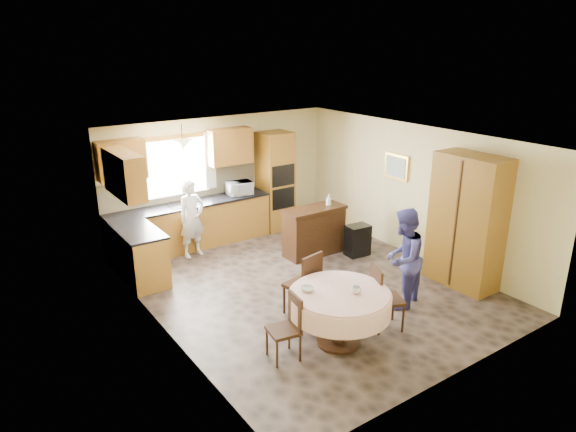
# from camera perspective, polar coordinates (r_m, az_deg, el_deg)

# --- Properties ---
(floor) EXTENTS (5.00, 6.00, 0.01)m
(floor) POSITION_cam_1_polar(r_m,az_deg,el_deg) (8.77, 2.08, -7.74)
(floor) COLOR brown
(floor) RESTS_ON ground
(ceiling) EXTENTS (5.00, 6.00, 0.01)m
(ceiling) POSITION_cam_1_polar(r_m,az_deg,el_deg) (7.96, 2.29, 8.55)
(ceiling) COLOR white
(ceiling) RESTS_ON wall_back
(wall_back) EXTENTS (5.00, 0.02, 2.50)m
(wall_back) POSITION_cam_1_polar(r_m,az_deg,el_deg) (10.73, -7.51, 4.28)
(wall_back) COLOR beige
(wall_back) RESTS_ON floor
(wall_front) EXTENTS (5.00, 0.02, 2.50)m
(wall_front) POSITION_cam_1_polar(r_m,az_deg,el_deg) (6.33, 18.83, -7.25)
(wall_front) COLOR beige
(wall_front) RESTS_ON floor
(wall_left) EXTENTS (0.02, 6.00, 2.50)m
(wall_left) POSITION_cam_1_polar(r_m,az_deg,el_deg) (7.15, -14.09, -3.70)
(wall_left) COLOR beige
(wall_left) RESTS_ON floor
(wall_right) EXTENTS (0.02, 6.00, 2.50)m
(wall_right) POSITION_cam_1_polar(r_m,az_deg,el_deg) (9.92, 13.82, 2.68)
(wall_right) COLOR beige
(wall_right) RESTS_ON floor
(window) EXTENTS (1.40, 0.03, 1.10)m
(window) POSITION_cam_1_polar(r_m,az_deg,el_deg) (10.22, -12.53, 5.29)
(window) COLOR white
(window) RESTS_ON wall_back
(curtain_left) EXTENTS (0.22, 0.02, 1.15)m
(curtain_left) POSITION_cam_1_polar(r_m,az_deg,el_deg) (9.91, -16.43, 4.84)
(curtain_left) COLOR white
(curtain_left) RESTS_ON wall_back
(curtain_right) EXTENTS (0.22, 0.02, 1.15)m
(curtain_right) POSITION_cam_1_polar(r_m,az_deg,el_deg) (10.46, -8.64, 6.12)
(curtain_right) COLOR white
(curtain_right) RESTS_ON wall_back
(base_cab_back) EXTENTS (3.30, 0.60, 0.88)m
(base_cab_back) POSITION_cam_1_polar(r_m,az_deg,el_deg) (10.36, -10.71, -1.12)
(base_cab_back) COLOR #BB7F32
(base_cab_back) RESTS_ON floor
(counter_back) EXTENTS (3.30, 0.64, 0.04)m
(counter_back) POSITION_cam_1_polar(r_m,az_deg,el_deg) (10.21, -10.86, 1.31)
(counter_back) COLOR black
(counter_back) RESTS_ON base_cab_back
(base_cab_left) EXTENTS (0.60, 1.20, 0.88)m
(base_cab_left) POSITION_cam_1_polar(r_m,az_deg,el_deg) (9.13, -16.07, -4.35)
(base_cab_left) COLOR #BB7F32
(base_cab_left) RESTS_ON floor
(counter_left) EXTENTS (0.64, 1.20, 0.04)m
(counter_left) POSITION_cam_1_polar(r_m,az_deg,el_deg) (8.96, -16.33, -1.65)
(counter_left) COLOR black
(counter_left) RESTS_ON base_cab_left
(backsplash) EXTENTS (3.30, 0.02, 0.55)m
(backsplash) POSITION_cam_1_polar(r_m,az_deg,el_deg) (10.39, -11.62, 3.17)
(backsplash) COLOR tan
(backsplash) RESTS_ON wall_back
(wall_cab_left) EXTENTS (0.85, 0.33, 0.72)m
(wall_cab_left) POSITION_cam_1_polar(r_m,az_deg,el_deg) (9.68, -18.07, 5.94)
(wall_cab_left) COLOR #A96B2A
(wall_cab_left) RESTS_ON wall_back
(wall_cab_right) EXTENTS (0.90, 0.33, 0.72)m
(wall_cab_right) POSITION_cam_1_polar(r_m,az_deg,el_deg) (10.50, -6.51, 7.71)
(wall_cab_right) COLOR #A96B2A
(wall_cab_right) RESTS_ON wall_back
(wall_cab_side) EXTENTS (0.33, 1.20, 0.72)m
(wall_cab_side) POSITION_cam_1_polar(r_m,az_deg,el_deg) (8.63, -17.79, 4.47)
(wall_cab_side) COLOR #A96B2A
(wall_cab_side) RESTS_ON wall_left
(oven_tower) EXTENTS (0.66, 0.62, 2.12)m
(oven_tower) POSITION_cam_1_polar(r_m,az_deg,el_deg) (11.07, -1.43, 3.89)
(oven_tower) COLOR #BB7F32
(oven_tower) RESTS_ON floor
(oven_upper) EXTENTS (0.56, 0.01, 0.45)m
(oven_upper) POSITION_cam_1_polar(r_m,az_deg,el_deg) (10.77, -0.51, 4.51)
(oven_upper) COLOR black
(oven_upper) RESTS_ON oven_tower
(oven_lower) EXTENTS (0.56, 0.01, 0.45)m
(oven_lower) POSITION_cam_1_polar(r_m,az_deg,el_deg) (10.91, -0.51, 1.97)
(oven_lower) COLOR black
(oven_lower) RESTS_ON oven_tower
(pendant) EXTENTS (0.36, 0.36, 0.18)m
(pendant) POSITION_cam_1_polar(r_m,az_deg,el_deg) (9.68, -11.63, 7.75)
(pendant) COLOR beige
(pendant) RESTS_ON ceiling
(sideboard) EXTENTS (1.23, 0.51, 0.88)m
(sideboard) POSITION_cam_1_polar(r_m,az_deg,el_deg) (9.85, 2.91, -1.85)
(sideboard) COLOR #3C2210
(sideboard) RESTS_ON floor
(space_heater) EXTENTS (0.46, 0.34, 0.60)m
(space_heater) POSITION_cam_1_polar(r_m,az_deg,el_deg) (9.94, 7.73, -2.69)
(space_heater) COLOR black
(space_heater) RESTS_ON floor
(cupboard) EXTENTS (0.58, 1.17, 2.23)m
(cupboard) POSITION_cam_1_polar(r_m,az_deg,el_deg) (8.92, 19.25, -0.59)
(cupboard) COLOR #BB7F32
(cupboard) RESTS_ON floor
(dining_table) EXTENTS (1.37, 1.37, 0.78)m
(dining_table) POSITION_cam_1_polar(r_m,az_deg,el_deg) (6.98, 5.77, -9.61)
(dining_table) COLOR #3C2210
(dining_table) RESTS_ON floor
(chair_left) EXTENTS (0.44, 0.44, 0.88)m
(chair_left) POSITION_cam_1_polar(r_m,az_deg,el_deg) (6.73, 0.05, -11.91)
(chair_left) COLOR #3C2210
(chair_left) RESTS_ON floor
(chair_back) EXTENTS (0.52, 0.52, 1.02)m
(chair_back) POSITION_cam_1_polar(r_m,az_deg,el_deg) (7.64, 2.03, -7.26)
(chair_back) COLOR #3C2210
(chair_back) RESTS_ON floor
(chair_right) EXTENTS (0.54, 0.54, 0.96)m
(chair_right) POSITION_cam_1_polar(r_m,az_deg,el_deg) (7.45, 10.47, -8.61)
(chair_right) COLOR #3C2210
(chair_right) RESTS_ON floor
(framed_picture) EXTENTS (0.06, 0.59, 0.49)m
(framed_picture) POSITION_cam_1_polar(r_m,az_deg,el_deg) (10.09, 11.96, 5.37)
(framed_picture) COLOR gold
(framed_picture) RESTS_ON wall_right
(microwave) EXTENTS (0.53, 0.40, 0.27)m
(microwave) POSITION_cam_1_polar(r_m,az_deg,el_deg) (10.59, -5.41, 3.09)
(microwave) COLOR silver
(microwave) RESTS_ON counter_back
(person_sink) EXTENTS (0.60, 0.45, 1.49)m
(person_sink) POSITION_cam_1_polar(r_m,az_deg,el_deg) (9.84, -10.64, -0.29)
(person_sink) COLOR silver
(person_sink) RESTS_ON floor
(person_dining) EXTENTS (0.94, 0.85, 1.58)m
(person_dining) POSITION_cam_1_polar(r_m,az_deg,el_deg) (8.01, 12.67, -4.65)
(person_dining) COLOR #3C3A80
(person_dining) RESTS_ON floor
(bowl_sideboard) EXTENTS (0.28, 0.28, 0.06)m
(bowl_sideboard) POSITION_cam_1_polar(r_m,az_deg,el_deg) (9.53, 1.59, 0.43)
(bowl_sideboard) COLOR #B2B2B2
(bowl_sideboard) RESTS_ON sideboard
(bottle_sideboard) EXTENTS (0.12, 0.12, 0.27)m
(bottle_sideboard) POSITION_cam_1_polar(r_m,az_deg,el_deg) (9.87, 4.53, 1.66)
(bottle_sideboard) COLOR silver
(bottle_sideboard) RESTS_ON sideboard
(cup_table) EXTENTS (0.14, 0.14, 0.10)m
(cup_table) POSITION_cam_1_polar(r_m,az_deg,el_deg) (6.86, 7.59, -8.16)
(cup_table) COLOR #B2B2B2
(cup_table) RESTS_ON dining_table
(bowl_table) EXTENTS (0.23, 0.23, 0.06)m
(bowl_table) POSITION_cam_1_polar(r_m,az_deg,el_deg) (6.88, 2.14, -8.10)
(bowl_table) COLOR #B2B2B2
(bowl_table) RESTS_ON dining_table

